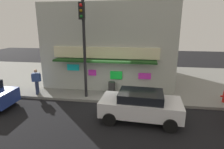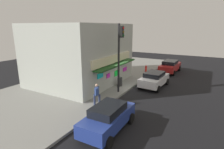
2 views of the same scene
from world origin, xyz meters
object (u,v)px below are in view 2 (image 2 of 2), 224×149
(traffic_light, at_px, (120,50))
(trash_can, at_px, (120,82))
(parked_car_white, at_px, (154,79))
(fire_hydrant, at_px, (146,69))
(parked_car_red, at_px, (170,66))
(parked_car_blue, at_px, (108,117))
(pedestrian, at_px, (97,94))

(traffic_light, height_order, trash_can, traffic_light)
(trash_can, bearing_deg, parked_car_white, -56.50)
(fire_hydrant, xyz_separation_m, parked_car_red, (1.98, -2.64, 0.25))
(parked_car_blue, bearing_deg, trash_can, 21.72)
(traffic_light, distance_m, parked_car_blue, 6.88)
(parked_car_red, bearing_deg, parked_car_blue, 179.88)
(pedestrian, bearing_deg, parked_car_blue, -134.87)
(pedestrian, height_order, parked_car_red, pedestrian)
(parked_car_white, bearing_deg, trash_can, 123.50)
(fire_hydrant, height_order, parked_car_red, parked_car_red)
(traffic_light, relative_size, parked_car_red, 1.30)
(traffic_light, distance_m, trash_can, 3.79)
(fire_hydrant, bearing_deg, parked_car_white, -152.95)
(trash_can, xyz_separation_m, parked_car_blue, (-7.32, -2.91, 0.22))
(traffic_light, distance_m, fire_hydrant, 9.19)
(fire_hydrant, relative_size, parked_car_white, 0.20)
(pedestrian, xyz_separation_m, parked_car_blue, (-2.29, -2.30, -0.28))
(parked_car_red, bearing_deg, pedestrian, 170.49)
(traffic_light, relative_size, parked_car_white, 1.45)
(fire_hydrant, bearing_deg, trash_can, 177.43)
(trash_can, relative_size, parked_car_white, 0.21)
(parked_car_red, bearing_deg, fire_hydrant, 126.85)
(pedestrian, bearing_deg, fire_hydrant, 1.44)
(parked_car_blue, distance_m, parked_car_red, 16.23)
(fire_hydrant, distance_m, parked_car_white, 5.66)
(fire_hydrant, bearing_deg, traffic_light, -177.11)
(parked_car_white, xyz_separation_m, parked_car_red, (7.01, -0.07, 0.03))
(parked_car_blue, bearing_deg, pedestrian, 45.13)
(traffic_light, bearing_deg, trash_can, 25.02)
(parked_car_blue, bearing_deg, parked_car_red, -0.12)
(fire_hydrant, relative_size, parked_car_blue, 0.20)
(fire_hydrant, height_order, pedestrian, pedestrian)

